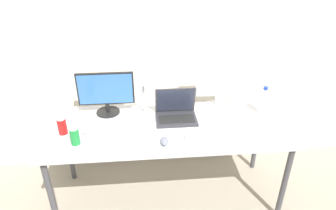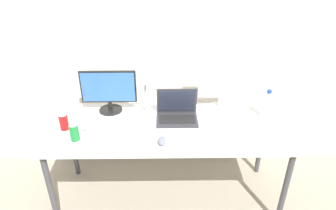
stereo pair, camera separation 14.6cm
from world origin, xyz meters
The scene contains 14 objects.
ground_plane centered at (0.00, 0.00, 0.00)m, with size 16.00×16.00×0.00m, color gray.
wall_back centered at (0.00, 0.59, 1.30)m, with size 7.00×0.08×2.60m, color silver.
work_desk centered at (0.00, 0.00, 0.68)m, with size 1.87×0.73×0.74m.
monitor_left centered at (-0.48, 0.24, 0.93)m, with size 0.45×0.19×0.36m.
monitor_center centered at (0.44, 0.26, 0.97)m, with size 0.38×0.18×0.43m.
laptop_silver centered at (0.07, 0.10, 0.80)m, with size 0.32×0.23×0.25m.
keyboard_main centered at (-0.32, -0.21, 0.75)m, with size 0.37×0.13×0.02m, color #B2B2B7.
keyboard_aux centered at (0.30, -0.17, 0.75)m, with size 0.38×0.12×0.02m, color white.
mouse_by_keyboard centered at (-0.63, -0.04, 0.76)m, with size 0.06×0.09×0.04m, color silver.
mouse_by_laptop centered at (-0.05, -0.23, 0.76)m, with size 0.06×0.10×0.04m, color slate.
water_bottle centered at (0.79, 0.11, 0.85)m, with size 0.08×0.08×0.24m.
soda_can_near_keyboard centered at (-0.78, -0.04, 0.80)m, with size 0.07×0.07×0.13m.
soda_can_by_laptop centered at (-0.67, -0.18, 0.80)m, with size 0.07×0.07×0.13m.
desk_lamp centered at (-0.18, 0.16, 1.01)m, with size 0.11×0.18×0.40m.
Camera 1 is at (-0.17, -1.95, 2.00)m, focal length 32.00 mm.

